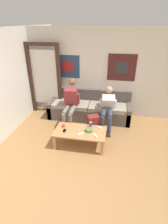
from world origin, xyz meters
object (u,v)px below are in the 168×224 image
game_controller_near_right (95,136)px  cell_phone (64,131)px  pillar_candle (64,126)px  drink_can_blue (91,124)px  couch (89,109)px  game_controller_far_center (99,127)px  backpack (93,124)px  ceramic_bowl (89,130)px  person_seated_teen (108,107)px  person_seated_adult (71,101)px  game_controller_near_left (81,134)px  coffee_table (80,133)px

game_controller_near_right → cell_phone: game_controller_near_right is taller
pillar_candle → drink_can_blue: size_ratio=0.75×
couch → game_controller_far_center: 1.25m
drink_can_blue → game_controller_far_center: drink_can_blue is taller
backpack → ceramic_bowl: (-0.01, -0.61, 0.22)m
person_seated_teen → drink_can_blue: (-0.35, -0.78, -0.14)m
person_seated_adult → game_controller_near_left: person_seated_adult is taller
person_seated_adult → game_controller_near_right: size_ratio=9.21×
ceramic_bowl → drink_can_blue: drink_can_blue is taller
game_controller_far_center → backpack: bearing=115.4°
couch → person_seated_teen: (0.56, -0.38, 0.31)m
backpack → game_controller_far_center: bearing=-64.6°
game_controller_near_left → cell_phone: size_ratio=0.94×
couch → coffee_table: bearing=-90.1°
pillar_candle → game_controller_near_left: bearing=-24.9°
pillar_candle → game_controller_near_right: bearing=-15.9°
backpack → drink_can_blue: drink_can_blue is taller
pillar_candle → game_controller_far_center: (0.85, 0.12, -0.03)m
pillar_candle → cell_phone: size_ratio=0.65×
ceramic_bowl → person_seated_teen: bearing=70.3°
backpack → game_controller_near_left: 0.80m
person_seated_teen → game_controller_far_center: size_ratio=7.59×
couch → game_controller_far_center: (0.42, -1.17, 0.12)m
person_seated_adult → pillar_candle: size_ratio=13.45×
couch → game_controller_near_right: size_ratio=17.93×
person_seated_adult → person_seated_teen: person_seated_adult is taller
game_controller_near_left → pillar_candle: bearing=155.1°
person_seated_adult → drink_can_blue: person_seated_adult is taller
drink_can_blue → coffee_table: bearing=-132.6°
person_seated_adult → coffee_table: bearing=-64.4°
person_seated_adult → backpack: size_ratio=2.69×
game_controller_near_right → drink_can_blue: bearing=113.7°
couch → game_controller_near_right: bearing=-76.2°
person_seated_adult → cell_phone: person_seated_adult is taller
ceramic_bowl → drink_can_blue: 0.21m
person_seated_teen → game_controller_near_left: person_seated_teen is taller
couch → game_controller_near_right: couch is taller
drink_can_blue → game_controller_far_center: bearing=-5.4°
backpack → cell_phone: bearing=-129.9°
game_controller_far_center → pillar_candle: bearing=-172.1°
person_seated_teen → game_controller_near_right: (-0.19, -1.14, -0.19)m
couch → coffee_table: (-0.00, -1.38, 0.05)m
pillar_candle → drink_can_blue: drink_can_blue is taller
pillar_candle → cell_phone: bearing=-67.7°
person_seated_teen → person_seated_adult: bearing=-179.2°
person_seated_adult → ceramic_bowl: 1.21m
backpack → game_controller_near_right: (0.15, -0.77, 0.19)m
person_seated_adult → pillar_candle: person_seated_adult is taller
ceramic_bowl → game_controller_far_center: ceramic_bowl is taller
backpack → drink_can_blue: 0.47m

